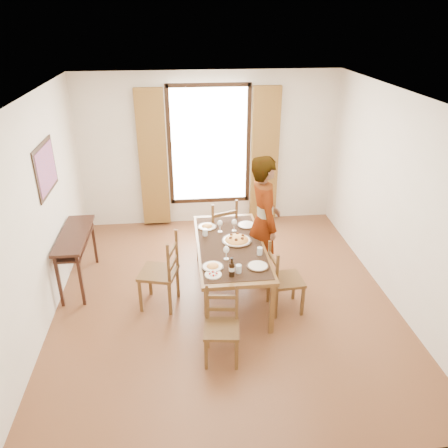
{
  "coord_description": "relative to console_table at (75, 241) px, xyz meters",
  "views": [
    {
      "loc": [
        -0.54,
        -4.93,
        3.57
      ],
      "look_at": [
        0.02,
        0.27,
        1.0
      ],
      "focal_mm": 35.0,
      "sensor_mm": 36.0,
      "label": 1
    }
  ],
  "objects": [
    {
      "name": "dining_table",
      "position": [
        2.13,
        -0.47,
        0.01
      ],
      "size": [
        0.9,
        1.93,
        0.76
      ],
      "color": "brown",
      "rests_on": "ground"
    },
    {
      "name": "plate_sw",
      "position": [
        1.84,
        -1.02,
        0.1
      ],
      "size": [
        0.27,
        0.27,
        0.05
      ],
      "primitive_type": null,
      "color": "silver",
      "rests_on": "dining_table"
    },
    {
      "name": "chair_south",
      "position": [
        1.88,
        -1.72,
        -0.28
      ],
      "size": [
        0.43,
        0.43,
        0.87
      ],
      "rotation": [
        0.0,
        0.0,
        -0.12
      ],
      "color": "brown",
      "rests_on": "ground"
    },
    {
      "name": "wine_bottle",
      "position": [
        2.05,
        -1.23,
        0.2
      ],
      "size": [
        0.07,
        0.07,
        0.25
      ],
      "primitive_type": null,
      "color": "black",
      "rests_on": "dining_table"
    },
    {
      "name": "tumbler_a",
      "position": [
        2.46,
        -0.77,
        0.12
      ],
      "size": [
        0.07,
        0.07,
        0.1
      ],
      "primitive_type": "cylinder",
      "color": "silver",
      "rests_on": "dining_table"
    },
    {
      "name": "wine_glass_a",
      "position": [
        2.03,
        -0.83,
        0.16
      ],
      "size": [
        0.08,
        0.08,
        0.18
      ],
      "primitive_type": null,
      "color": "white",
      "rests_on": "dining_table"
    },
    {
      "name": "plate_se",
      "position": [
        2.39,
        -1.06,
        0.1
      ],
      "size": [
        0.27,
        0.27,
        0.05
      ],
      "primitive_type": null,
      "color": "silver",
      "rests_on": "dining_table"
    },
    {
      "name": "wine_glass_b",
      "position": [
        2.23,
        -0.07,
        0.16
      ],
      "size": [
        0.08,
        0.08,
        0.18
      ],
      "primitive_type": null,
      "color": "white",
      "rests_on": "dining_table"
    },
    {
      "name": "man",
      "position": [
        2.62,
        -0.2,
        0.26
      ],
      "size": [
        0.75,
        0.54,
        1.89
      ],
      "primitive_type": "imported",
      "rotation": [
        0.0,
        0.0,
        1.64
      ],
      "color": "gray",
      "rests_on": "ground"
    },
    {
      "name": "wine_glass_c",
      "position": [
        2.02,
        -0.08,
        0.16
      ],
      "size": [
        0.08,
        0.08,
        0.18
      ],
      "primitive_type": null,
      "color": "white",
      "rests_on": "dining_table"
    },
    {
      "name": "tumbler_b",
      "position": [
        1.81,
        -0.17,
        0.12
      ],
      "size": [
        0.07,
        0.07,
        0.1
      ],
      "primitive_type": "cylinder",
      "color": "silver",
      "rests_on": "dining_table"
    },
    {
      "name": "chair_north",
      "position": [
        2.08,
        0.47,
        -0.2
      ],
      "size": [
        0.59,
        0.59,
        1.03
      ],
      "rotation": [
        0.0,
        0.0,
        3.49
      ],
      "color": "brown",
      "rests_on": "ground"
    },
    {
      "name": "plate_nw",
      "position": [
        1.85,
        0.07,
        0.1
      ],
      "size": [
        0.27,
        0.27,
        0.05
      ],
      "primitive_type": null,
      "color": "silver",
      "rests_on": "dining_table"
    },
    {
      "name": "ground",
      "position": [
        2.03,
        -0.6,
        -0.68
      ],
      "size": [
        5.0,
        5.0,
        0.0
      ],
      "primitive_type": "plane",
      "color": "#532E19",
      "rests_on": "ground"
    },
    {
      "name": "chair_east",
      "position": [
        2.76,
        -0.92,
        -0.25
      ],
      "size": [
        0.44,
        0.44,
        0.94
      ],
      "rotation": [
        0.0,
        0.0,
        1.64
      ],
      "color": "brown",
      "rests_on": "ground"
    },
    {
      "name": "tumbler_c",
      "position": [
        2.14,
        -1.16,
        0.12
      ],
      "size": [
        0.07,
        0.07,
        0.1
      ],
      "primitive_type": "cylinder",
      "color": "silver",
      "rests_on": "dining_table"
    },
    {
      "name": "plate_ne",
      "position": [
        2.43,
        0.07,
        0.1
      ],
      "size": [
        0.27,
        0.27,
        0.05
      ],
      "primitive_type": null,
      "color": "silver",
      "rests_on": "dining_table"
    },
    {
      "name": "console_table",
      "position": [
        0.0,
        0.0,
        0.0
      ],
      "size": [
        0.38,
        1.2,
        0.8
      ],
      "color": "#341611",
      "rests_on": "ground"
    },
    {
      "name": "chair_west",
      "position": [
        1.19,
        -0.66,
        -0.2
      ],
      "size": [
        0.57,
        0.57,
        1.04
      ],
      "rotation": [
        0.0,
        0.0,
        -1.84
      ],
      "color": "brown",
      "rests_on": "ground"
    },
    {
      "name": "caprese_plate",
      "position": [
        1.83,
        -1.19,
        0.09
      ],
      "size": [
        0.2,
        0.2,
        0.04
      ],
      "primitive_type": null,
      "color": "silver",
      "rests_on": "dining_table"
    },
    {
      "name": "pasta_platter",
      "position": [
        2.22,
        -0.39,
        0.12
      ],
      "size": [
        0.4,
        0.4,
        0.1
      ],
      "primitive_type": null,
      "color": "#CC441A",
      "rests_on": "dining_table"
    },
    {
      "name": "room_shell",
      "position": [
        2.03,
        -0.47,
        0.86
      ],
      "size": [
        4.6,
        5.1,
        2.74
      ],
      "color": "silver",
      "rests_on": "ground"
    }
  ]
}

